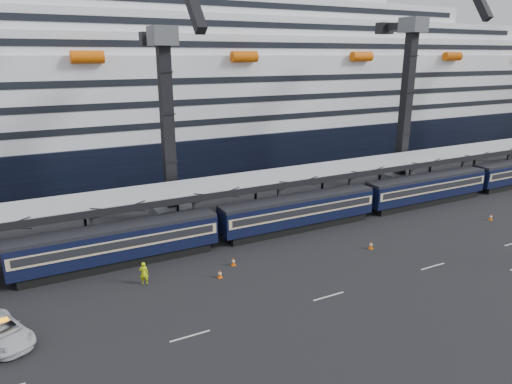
% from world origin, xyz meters
% --- Properties ---
extents(ground, '(260.00, 260.00, 0.00)m').
position_xyz_m(ground, '(0.00, 0.00, 0.00)').
color(ground, black).
rests_on(ground, ground).
extents(train, '(133.05, 3.00, 4.05)m').
position_xyz_m(train, '(-4.65, 10.00, 2.20)').
color(train, black).
rests_on(train, ground).
extents(canopy, '(130.00, 6.25, 5.53)m').
position_xyz_m(canopy, '(0.00, 14.00, 5.25)').
color(canopy, '#9B9DA3').
rests_on(canopy, ground).
extents(cruise_ship, '(214.09, 28.84, 34.00)m').
position_xyz_m(cruise_ship, '(-1.08, 45.99, 12.34)').
color(cruise_ship, black).
rests_on(cruise_ship, ground).
extents(crane_dark_near, '(4.50, 17.75, 35.08)m').
position_xyz_m(crane_dark_near, '(-20.00, 18.59, 11.93)').
color(crane_dark_near, '#484B4F').
rests_on(crane_dark_near, ground).
extents(crane_dark_mid, '(4.50, 18.24, 39.64)m').
position_xyz_m(crane_dark_mid, '(15.00, 17.59, 13.36)').
color(crane_dark_mid, '#484B4F').
rests_on(crane_dark_mid, ground).
extents(pickup_truck, '(4.76, 6.44, 1.63)m').
position_xyz_m(pickup_truck, '(-37.73, 1.27, 0.81)').
color(pickup_truck, silver).
rests_on(pickup_truck, ground).
extents(worker, '(0.86, 0.70, 2.05)m').
position_xyz_m(worker, '(-26.91, 5.15, 1.03)').
color(worker, '#C6E20B').
rests_on(worker, ground).
extents(traffic_cone_b, '(0.41, 0.41, 0.81)m').
position_xyz_m(traffic_cone_b, '(-18.54, 4.89, 0.40)').
color(traffic_cone_b, '#E15C07').
rests_on(traffic_cone_b, ground).
extents(traffic_cone_c, '(0.40, 0.40, 0.80)m').
position_xyz_m(traffic_cone_c, '(-20.65, 3.17, 0.39)').
color(traffic_cone_c, '#E15C07').
rests_on(traffic_cone_c, ground).
extents(traffic_cone_d, '(0.43, 0.43, 0.86)m').
position_xyz_m(traffic_cone_d, '(-4.41, 1.88, 0.43)').
color(traffic_cone_d, '#E15C07').
rests_on(traffic_cone_d, ground).
extents(traffic_cone_e, '(0.40, 0.40, 0.80)m').
position_xyz_m(traffic_cone_e, '(14.12, 1.81, 0.39)').
color(traffic_cone_e, '#E15C07').
rests_on(traffic_cone_e, ground).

